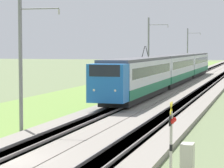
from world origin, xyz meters
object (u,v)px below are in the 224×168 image
at_px(catenary_mast_mid, 149,52).
at_px(passenger_train, 174,68).
at_px(catenary_mast_near, 22,61).
at_px(equipment_cabinet, 187,160).
at_px(catenary_mast_far, 188,50).
at_px(crossing_signal_far, 171,132).

bearing_deg(catenary_mast_mid, passenger_train, -42.59).
bearing_deg(catenary_mast_near, equipment_cabinet, -126.83).
bearing_deg(catenary_mast_mid, catenary_mast_near, -179.99).
relative_size(catenary_mast_mid, catenary_mast_far, 1.01).
xyz_separation_m(catenary_mast_far, equipment_cabinet, (-80.87, -10.68, -3.82)).
distance_m(passenger_train, catenary_mast_mid, 4.42).
height_order(crossing_signal_far, catenary_mast_far, catenary_mast_far).
bearing_deg(crossing_signal_far, equipment_cabinet, 15.20).
height_order(passenger_train, catenary_mast_near, catenary_mast_near).
xyz_separation_m(catenary_mast_near, catenary_mast_mid, (36.44, 0.00, 0.31)).
xyz_separation_m(crossing_signal_far, catenary_mast_near, (8.16, 10.09, 2.43)).
xyz_separation_m(crossing_signal_far, equipment_cabinet, (0.16, -0.59, -1.10)).
bearing_deg(equipment_cabinet, catenary_mast_far, 7.53).
distance_m(catenary_mast_far, equipment_cabinet, 81.66).
distance_m(catenary_mast_near, catenary_mast_mid, 36.44).
distance_m(catenary_mast_near, catenary_mast_far, 72.87).
relative_size(passenger_train, catenary_mast_mid, 7.14).
distance_m(passenger_train, equipment_cabinet, 48.02).
bearing_deg(equipment_cabinet, crossing_signal_far, 105.20).
distance_m(passenger_train, catenary_mast_near, 39.44).
distance_m(passenger_train, crossing_signal_far, 48.05).
bearing_deg(crossing_signal_far, catenary_mast_far, 97.10).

